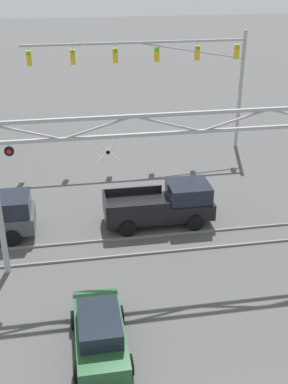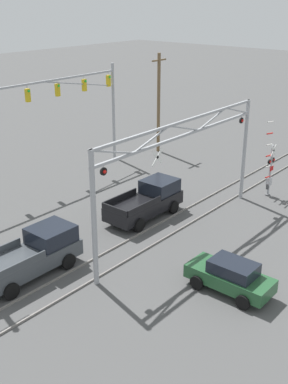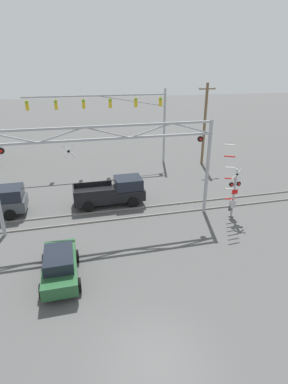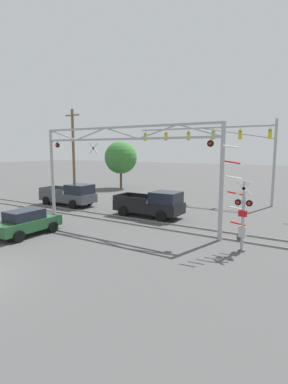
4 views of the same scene
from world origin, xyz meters
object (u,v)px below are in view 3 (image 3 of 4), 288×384
object	(u,v)px
crossing_signal_mast	(233,193)
pickup_truck_lead	(113,192)
traffic_signal_span	(124,111)
crossing_gantry	(108,158)
sedan_waiting	(60,265)
utility_pole_right	(205,124)

from	to	relation	value
crossing_signal_mast	pickup_truck_lead	world-z (taller)	crossing_signal_mast
crossing_signal_mast	traffic_signal_span	xyz separation A→B (m)	(-5.04, 13.97, 3.93)
crossing_gantry	pickup_truck_lead	world-z (taller)	crossing_gantry
crossing_gantry	sedan_waiting	size ratio (longest dim) A/B	3.47
pickup_truck_lead	utility_pole_right	xyz separation A→B (m)	(11.12, 7.99, 3.40)
utility_pole_right	crossing_signal_mast	bearing A→B (deg)	-104.85
crossing_gantry	sedan_waiting	distance (m)	7.37
pickup_truck_lead	utility_pole_right	bearing A→B (deg)	35.71
crossing_gantry	traffic_signal_span	bearing A→B (deg)	74.84
crossing_signal_mast	utility_pole_right	world-z (taller)	utility_pole_right
traffic_signal_span	sedan_waiting	world-z (taller)	traffic_signal_span
utility_pole_right	sedan_waiting	bearing A→B (deg)	-132.81
crossing_gantry	crossing_signal_mast	xyz separation A→B (m)	(8.49, -1.26, -2.79)
crossing_signal_mast	sedan_waiting	world-z (taller)	crossing_signal_mast
pickup_truck_lead	sedan_waiting	bearing A→B (deg)	-115.72
crossing_signal_mast	traffic_signal_span	world-z (taller)	traffic_signal_span
traffic_signal_span	crossing_signal_mast	bearing A→B (deg)	-70.15
crossing_signal_mast	pickup_truck_lead	bearing A→B (deg)	151.06
sedan_waiting	pickup_truck_lead	bearing A→B (deg)	64.28
sedan_waiting	utility_pole_right	size ratio (longest dim) A/B	0.48
traffic_signal_span	sedan_waiting	xyz separation A→B (m)	(-6.83, -17.99, -5.01)
traffic_signal_span	pickup_truck_lead	size ratio (longest dim) A/B	2.63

